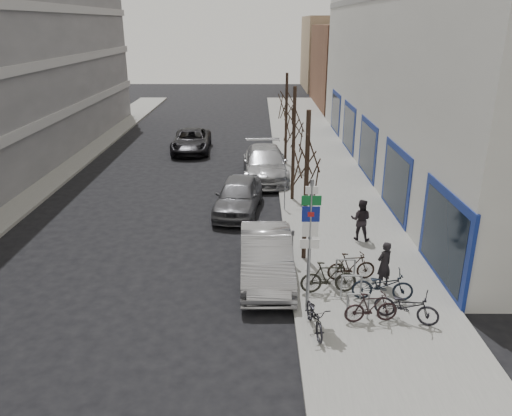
{
  "coord_description": "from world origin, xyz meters",
  "views": [
    {
      "loc": [
        0.93,
        -12.9,
        8.16
      ],
      "look_at": [
        0.87,
        3.68,
        2.0
      ],
      "focal_mm": 35.0,
      "sensor_mm": 36.0,
      "label": 1
    }
  ],
  "objects_px": {
    "bike_mid_curb": "(383,283)",
    "bike_far_curb": "(407,303)",
    "bike_rack": "(351,284)",
    "bike_mid_inner": "(329,277)",
    "lane_car": "(191,141)",
    "pedestrian_near": "(384,264)",
    "bike_near_right": "(371,307)",
    "parked_car_mid": "(238,196)",
    "meter_front": "(293,244)",
    "parked_car_front": "(266,257)",
    "tree_near": "(307,151)",
    "highway_sign_pole": "(310,238)",
    "parked_car_back": "(265,163)",
    "tree_mid": "(294,117)",
    "pedestrian_far": "(361,219)",
    "meter_mid": "(285,193)",
    "meter_back": "(280,162)",
    "bike_near_left": "(315,314)",
    "tree_far": "(287,97)",
    "bike_far_inner": "(351,266)"
  },
  "relations": [
    {
      "from": "highway_sign_pole",
      "to": "parked_car_back",
      "type": "bearing_deg",
      "value": 94.42
    },
    {
      "from": "tree_near",
      "to": "parked_car_mid",
      "type": "relative_size",
      "value": 1.18
    },
    {
      "from": "tree_far",
      "to": "bike_mid_inner",
      "type": "relative_size",
      "value": 3.05
    },
    {
      "from": "meter_mid",
      "to": "parked_car_front",
      "type": "distance_m",
      "value": 6.38
    },
    {
      "from": "meter_mid",
      "to": "bike_far_curb",
      "type": "xyz_separation_m",
      "value": [
        3.01,
        -9.08,
        -0.21
      ]
    },
    {
      "from": "tree_far",
      "to": "parked_car_mid",
      "type": "relative_size",
      "value": 1.18
    },
    {
      "from": "bike_near_right",
      "to": "parked_car_mid",
      "type": "distance_m",
      "value": 10.08
    },
    {
      "from": "bike_rack",
      "to": "bike_mid_inner",
      "type": "height_order",
      "value": "bike_mid_inner"
    },
    {
      "from": "tree_mid",
      "to": "meter_mid",
      "type": "distance_m",
      "value": 3.55
    },
    {
      "from": "pedestrian_near",
      "to": "bike_far_inner",
      "type": "bearing_deg",
      "value": -54.88
    },
    {
      "from": "lane_car",
      "to": "pedestrian_near",
      "type": "xyz_separation_m",
      "value": [
        8.51,
        -18.67,
        0.19
      ]
    },
    {
      "from": "parked_car_front",
      "to": "lane_car",
      "type": "relative_size",
      "value": 0.92
    },
    {
      "from": "bike_near_right",
      "to": "bike_far_inner",
      "type": "bearing_deg",
      "value": -2.71
    },
    {
      "from": "bike_rack",
      "to": "parked_car_back",
      "type": "bearing_deg",
      "value": 100.55
    },
    {
      "from": "tree_far",
      "to": "bike_near_left",
      "type": "height_order",
      "value": "tree_far"
    },
    {
      "from": "tree_mid",
      "to": "bike_mid_curb",
      "type": "xyz_separation_m",
      "value": [
        2.16,
        -9.43,
        -3.38
      ]
    },
    {
      "from": "bike_mid_curb",
      "to": "bike_far_inner",
      "type": "height_order",
      "value": "bike_mid_curb"
    },
    {
      "from": "tree_far",
      "to": "parked_car_back",
      "type": "relative_size",
      "value": 0.93
    },
    {
      "from": "bike_rack",
      "to": "meter_front",
      "type": "bearing_deg",
      "value": 124.51
    },
    {
      "from": "highway_sign_pole",
      "to": "parked_car_back",
      "type": "relative_size",
      "value": 0.71
    },
    {
      "from": "meter_front",
      "to": "parked_car_front",
      "type": "distance_m",
      "value": 1.24
    },
    {
      "from": "tree_mid",
      "to": "bike_near_left",
      "type": "height_order",
      "value": "tree_mid"
    },
    {
      "from": "parked_car_front",
      "to": "pedestrian_near",
      "type": "distance_m",
      "value": 3.84
    },
    {
      "from": "bike_near_right",
      "to": "bike_far_inner",
      "type": "xyz_separation_m",
      "value": [
        -0.12,
        2.5,
        0.02
      ]
    },
    {
      "from": "tree_mid",
      "to": "pedestrian_far",
      "type": "bearing_deg",
      "value": -64.22
    },
    {
      "from": "parked_car_front",
      "to": "meter_back",
      "type": "bearing_deg",
      "value": 84.08
    },
    {
      "from": "pedestrian_near",
      "to": "tree_mid",
      "type": "bearing_deg",
      "value": -104.21
    },
    {
      "from": "bike_rack",
      "to": "bike_mid_inner",
      "type": "distance_m",
      "value": 0.76
    },
    {
      "from": "bike_far_curb",
      "to": "parked_car_front",
      "type": "relative_size",
      "value": 0.37
    },
    {
      "from": "highway_sign_pole",
      "to": "bike_near_right",
      "type": "distance_m",
      "value": 2.61
    },
    {
      "from": "meter_back",
      "to": "lane_car",
      "type": "distance_m",
      "value": 8.32
    },
    {
      "from": "lane_car",
      "to": "pedestrian_far",
      "type": "distance_m",
      "value": 17.17
    },
    {
      "from": "bike_mid_curb",
      "to": "bike_mid_inner",
      "type": "height_order",
      "value": "bike_mid_curb"
    },
    {
      "from": "bike_mid_inner",
      "to": "bike_far_inner",
      "type": "bearing_deg",
      "value": -48.48
    },
    {
      "from": "meter_back",
      "to": "bike_near_right",
      "type": "relative_size",
      "value": 0.81
    },
    {
      "from": "lane_car",
      "to": "bike_rack",
      "type": "bearing_deg",
      "value": -71.61
    },
    {
      "from": "bike_mid_curb",
      "to": "bike_far_curb",
      "type": "distance_m",
      "value": 1.23
    },
    {
      "from": "highway_sign_pole",
      "to": "bike_rack",
      "type": "xyz_separation_m",
      "value": [
        1.4,
        0.61,
        -1.8
      ]
    },
    {
      "from": "tree_near",
      "to": "bike_near_right",
      "type": "distance_m",
      "value": 5.64
    },
    {
      "from": "tree_mid",
      "to": "bike_rack",
      "type": "bearing_deg",
      "value": -82.72
    },
    {
      "from": "pedestrian_near",
      "to": "meter_back",
      "type": "bearing_deg",
      "value": -107.0
    },
    {
      "from": "tree_mid",
      "to": "meter_front",
      "type": "relative_size",
      "value": 4.33
    },
    {
      "from": "tree_near",
      "to": "bike_rack",
      "type": "bearing_deg",
      "value": -67.52
    },
    {
      "from": "bike_far_inner",
      "to": "bike_near_right",
      "type": "bearing_deg",
      "value": 176.53
    },
    {
      "from": "tree_near",
      "to": "tree_far",
      "type": "relative_size",
      "value": 1.0
    },
    {
      "from": "bike_rack",
      "to": "pedestrian_far",
      "type": "distance_m",
      "value": 4.7
    },
    {
      "from": "bike_rack",
      "to": "parked_car_front",
      "type": "xyz_separation_m",
      "value": [
        -2.59,
        1.59,
        0.14
      ]
    },
    {
      "from": "bike_far_inner",
      "to": "pedestrian_near",
      "type": "xyz_separation_m",
      "value": [
        0.95,
        -0.45,
        0.28
      ]
    },
    {
      "from": "bike_far_curb",
      "to": "lane_car",
      "type": "relative_size",
      "value": 0.34
    },
    {
      "from": "bike_near_left",
      "to": "bike_far_curb",
      "type": "xyz_separation_m",
      "value": [
        2.66,
        0.5,
        0.04
      ]
    }
  ]
}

